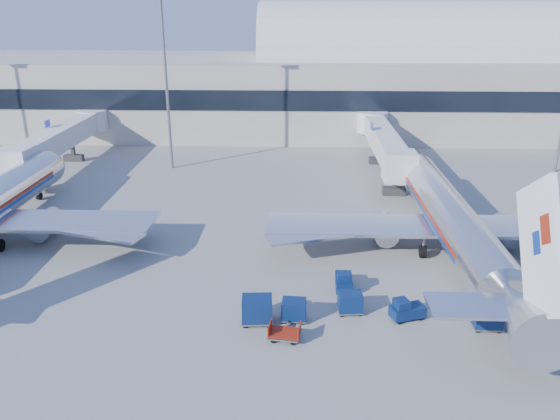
{
  "coord_description": "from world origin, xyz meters",
  "views": [
    {
      "loc": [
        -3.34,
        -39.17,
        20.25
      ],
      "look_at": [
        -4.89,
        6.0,
        3.24
      ],
      "focal_mm": 35.0,
      "sensor_mm": 36.0,
      "label": 1
    }
  ],
  "objects_px": {
    "airliner_main": "(454,222)",
    "tug_left": "(344,281)",
    "jetbridge_mid": "(64,137)",
    "cart_train_c": "(257,310)",
    "mast_west": "(164,52)",
    "cart_train_a": "(350,302)",
    "cart_train_b": "(294,310)",
    "barrier_near": "(556,262)",
    "cart_solo_near": "(488,317)",
    "cart_solo_far": "(540,302)",
    "tug_right": "(532,297)",
    "jetbridge_near": "(382,139)",
    "cart_open_red": "(285,334)",
    "tug_lead": "(406,310)"
  },
  "relations": [
    {
      "from": "cart_train_c",
      "to": "cart_solo_near",
      "type": "height_order",
      "value": "cart_train_c"
    },
    {
      "from": "barrier_near",
      "to": "cart_train_b",
      "type": "bearing_deg",
      "value": -157.73
    },
    {
      "from": "jetbridge_near",
      "to": "cart_solo_far",
      "type": "distance_m",
      "value": 36.74
    },
    {
      "from": "mast_west",
      "to": "tug_left",
      "type": "bearing_deg",
      "value": -58.02
    },
    {
      "from": "cart_train_a",
      "to": "cart_solo_near",
      "type": "xyz_separation_m",
      "value": [
        8.95,
        -1.67,
        0.07
      ]
    },
    {
      "from": "cart_open_red",
      "to": "tug_right",
      "type": "bearing_deg",
      "value": 23.46
    },
    {
      "from": "mast_west",
      "to": "cart_train_a",
      "type": "distance_m",
      "value": 43.43
    },
    {
      "from": "barrier_near",
      "to": "cart_train_a",
      "type": "relative_size",
      "value": 1.63
    },
    {
      "from": "tug_left",
      "to": "cart_train_a",
      "type": "relative_size",
      "value": 1.33
    },
    {
      "from": "airliner_main",
      "to": "cart_train_b",
      "type": "relative_size",
      "value": 20.77
    },
    {
      "from": "barrier_near",
      "to": "tug_left",
      "type": "xyz_separation_m",
      "value": [
        -17.78,
        -4.38,
        0.27
      ]
    },
    {
      "from": "airliner_main",
      "to": "cart_solo_near",
      "type": "bearing_deg",
      "value": -93.07
    },
    {
      "from": "barrier_near",
      "to": "cart_solo_far",
      "type": "xyz_separation_m",
      "value": [
        -4.36,
        -7.31,
        0.46
      ]
    },
    {
      "from": "cart_train_a",
      "to": "cart_solo_far",
      "type": "xyz_separation_m",
      "value": [
        13.23,
        0.38,
        0.1
      ]
    },
    {
      "from": "tug_right",
      "to": "cart_solo_near",
      "type": "distance_m",
      "value": 5.13
    },
    {
      "from": "jetbridge_near",
      "to": "cart_open_red",
      "type": "relative_size",
      "value": 12.58
    },
    {
      "from": "barrier_near",
      "to": "cart_train_c",
      "type": "xyz_separation_m",
      "value": [
        -23.98,
        -9.19,
        0.55
      ]
    },
    {
      "from": "tug_right",
      "to": "cart_solo_far",
      "type": "height_order",
      "value": "cart_solo_far"
    },
    {
      "from": "airliner_main",
      "to": "barrier_near",
      "type": "bearing_deg",
      "value": -17.39
    },
    {
      "from": "tug_left",
      "to": "cart_train_b",
      "type": "height_order",
      "value": "tug_left"
    },
    {
      "from": "jetbridge_mid",
      "to": "tug_left",
      "type": "distance_m",
      "value": 48.06
    },
    {
      "from": "cart_train_a",
      "to": "cart_train_c",
      "type": "xyz_separation_m",
      "value": [
        -6.39,
        -1.5,
        0.19
      ]
    },
    {
      "from": "airliner_main",
      "to": "tug_left",
      "type": "relative_size",
      "value": 15.18
    },
    {
      "from": "tug_lead",
      "to": "tug_right",
      "type": "bearing_deg",
      "value": -6.65
    },
    {
      "from": "tug_right",
      "to": "airliner_main",
      "type": "bearing_deg",
      "value": 126.79
    },
    {
      "from": "jetbridge_near",
      "to": "barrier_near",
      "type": "bearing_deg",
      "value": -70.15
    },
    {
      "from": "cart_train_a",
      "to": "cart_solo_far",
      "type": "height_order",
      "value": "cart_solo_far"
    },
    {
      "from": "tug_left",
      "to": "cart_solo_far",
      "type": "height_order",
      "value": "cart_solo_far"
    },
    {
      "from": "jetbridge_mid",
      "to": "mast_west",
      "type": "bearing_deg",
      "value": -3.21
    },
    {
      "from": "jetbridge_near",
      "to": "cart_solo_far",
      "type": "bearing_deg",
      "value": -80.5
    },
    {
      "from": "airliner_main",
      "to": "cart_train_b",
      "type": "height_order",
      "value": "airliner_main"
    },
    {
      "from": "airliner_main",
      "to": "cart_solo_near",
      "type": "height_order",
      "value": "airliner_main"
    },
    {
      "from": "mast_west",
      "to": "cart_open_red",
      "type": "xyz_separation_m",
      "value": [
        15.95,
        -39.12,
        -14.41
      ]
    },
    {
      "from": "cart_train_a",
      "to": "cart_train_b",
      "type": "height_order",
      "value": "cart_train_a"
    },
    {
      "from": "barrier_near",
      "to": "jetbridge_near",
      "type": "bearing_deg",
      "value": 109.85
    },
    {
      "from": "airliner_main",
      "to": "tug_right",
      "type": "distance_m",
      "value": 9.73
    },
    {
      "from": "cart_solo_near",
      "to": "jetbridge_mid",
      "type": "bearing_deg",
      "value": 140.25
    },
    {
      "from": "cart_train_a",
      "to": "barrier_near",
      "type": "bearing_deg",
      "value": 18.16
    },
    {
      "from": "tug_left",
      "to": "cart_solo_near",
      "type": "xyz_separation_m",
      "value": [
        9.15,
        -4.98,
        0.16
      ]
    },
    {
      "from": "mast_west",
      "to": "jetbridge_near",
      "type": "bearing_deg",
      "value": 1.68
    },
    {
      "from": "jetbridge_mid",
      "to": "cart_train_c",
      "type": "bearing_deg",
      "value": -53.2
    },
    {
      "from": "cart_open_red",
      "to": "airliner_main",
      "type": "bearing_deg",
      "value": 52.23
    },
    {
      "from": "jetbridge_mid",
      "to": "mast_west",
      "type": "relative_size",
      "value": 1.22
    },
    {
      "from": "jetbridge_mid",
      "to": "cart_open_red",
      "type": "xyz_separation_m",
      "value": [
        30.35,
        -39.93,
        -3.54
      ]
    },
    {
      "from": "jetbridge_mid",
      "to": "tug_right",
      "type": "distance_m",
      "value": 59.46
    },
    {
      "from": "cart_train_b",
      "to": "cart_train_c",
      "type": "distance_m",
      "value": 2.52
    },
    {
      "from": "cart_train_c",
      "to": "cart_solo_near",
      "type": "bearing_deg",
      "value": -4.4
    },
    {
      "from": "jetbridge_near",
      "to": "jetbridge_mid",
      "type": "relative_size",
      "value": 1.0
    },
    {
      "from": "cart_train_b",
      "to": "cart_solo_near",
      "type": "bearing_deg",
      "value": 1.2
    },
    {
      "from": "cart_train_c",
      "to": "cart_open_red",
      "type": "bearing_deg",
      "value": -48.84
    }
  ]
}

